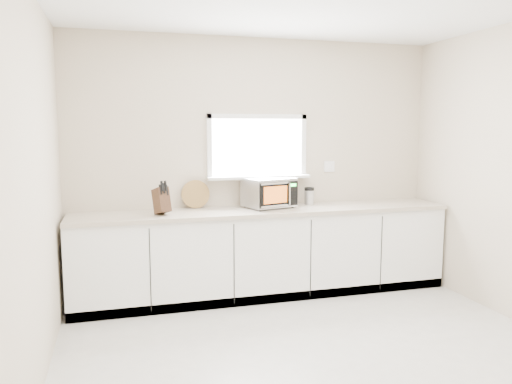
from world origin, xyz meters
name	(u,v)px	position (x,y,z in m)	size (l,w,h in m)	color
ground	(331,368)	(0.00, 0.00, 0.00)	(4.00, 4.00, 0.00)	beige
back_wall	(257,164)	(0.00, 2.00, 1.36)	(4.00, 0.17, 2.70)	beige
cabinets	(265,254)	(0.00, 1.70, 0.44)	(3.92, 0.60, 0.88)	white
countertop	(265,211)	(0.00, 1.69, 0.90)	(3.92, 0.64, 0.04)	#BDAE9B
microwave	(269,192)	(0.07, 1.77, 1.08)	(0.57, 0.50, 0.31)	black
knife_block	(162,200)	(-1.06, 1.62, 1.06)	(0.18, 0.26, 0.34)	#422817
cutting_board	(196,194)	(-0.68, 1.94, 1.07)	(0.29, 0.29, 0.02)	#A77A40
coffee_grinder	(309,196)	(0.56, 1.86, 1.01)	(0.12, 0.12, 0.19)	silver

